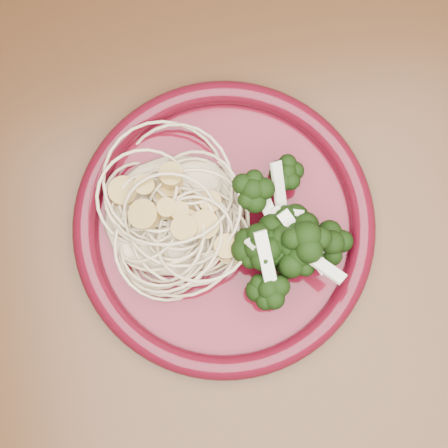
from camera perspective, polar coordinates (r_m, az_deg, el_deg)
dining_table at (r=0.70m, az=-1.71°, el=-3.86°), size 1.20×0.80×0.75m
dinner_plate at (r=0.60m, az=0.00°, el=-0.15°), size 0.38×0.38×0.02m
spaghetti_pile at (r=0.59m, az=-4.62°, el=0.99°), size 0.17×0.16×0.03m
scallop_cluster at (r=0.55m, az=-4.92°, el=1.69°), size 0.17×0.17×0.04m
broccoli_pile at (r=0.58m, az=5.77°, el=-1.02°), size 0.14×0.17×0.05m
onion_garnish at (r=0.55m, az=6.09°, el=-0.54°), size 0.09×0.11×0.06m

